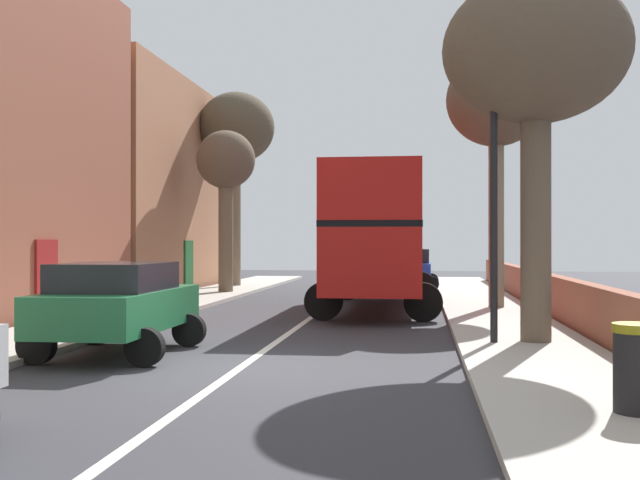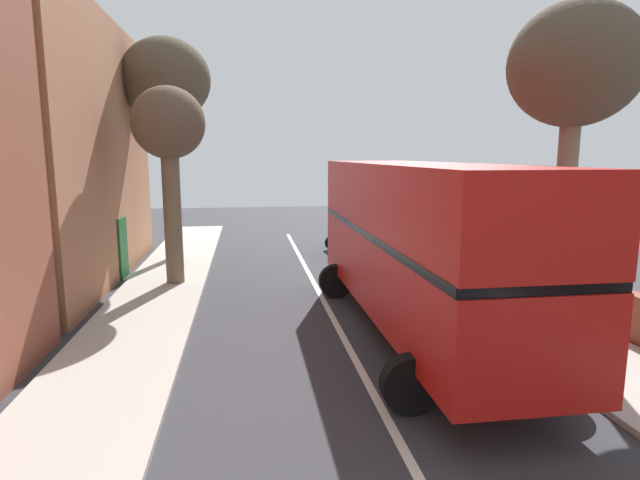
# 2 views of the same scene
# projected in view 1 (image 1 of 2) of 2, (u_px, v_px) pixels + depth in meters

# --- Properties ---
(ground_plane) EXTENTS (84.00, 84.00, 0.00)m
(ground_plane) POSITION_uv_depth(u_px,v_px,m) (242.00, 367.00, 12.43)
(ground_plane) COLOR #333338
(road_centre_line) EXTENTS (0.16, 54.00, 0.01)m
(road_centre_line) POSITION_uv_depth(u_px,v_px,m) (242.00, 366.00, 12.43)
(road_centre_line) COLOR silver
(road_centre_line) RESTS_ON ground
(sidewalk_right) EXTENTS (2.60, 60.00, 0.12)m
(sidewalk_right) POSITION_uv_depth(u_px,v_px,m) (551.00, 369.00, 11.81)
(sidewalk_right) COLOR #B2ADA3
(sidewalk_right) RESTS_ON ground
(double_decker_bus) EXTENTS (3.58, 10.38, 4.06)m
(double_decker_bus) POSITION_uv_depth(u_px,v_px,m) (380.00, 232.00, 23.08)
(double_decker_bus) COLOR #B51613
(double_decker_bus) RESTS_ON ground
(parked_car_green_left_2) EXTENTS (2.52, 3.94, 1.67)m
(parked_car_green_left_2) POSITION_uv_depth(u_px,v_px,m) (118.00, 302.00, 13.66)
(parked_car_green_left_2) COLOR #1E6038
(parked_car_green_left_2) RESTS_ON ground
(parked_car_blue_right_5) EXTENTS (2.55, 4.12, 1.74)m
(parked_car_blue_right_5) POSITION_uv_depth(u_px,v_px,m) (410.00, 267.00, 32.72)
(parked_car_blue_right_5) COLOR #1E389E
(parked_car_blue_right_5) RESTS_ON ground
(street_tree_right_1) EXTENTS (2.93, 2.93, 7.49)m
(street_tree_right_1) POSITION_uv_depth(u_px,v_px,m) (496.00, 105.00, 22.39)
(street_tree_right_1) COLOR #7A6B56
(street_tree_right_1) RESTS_ON sidewalk_right
(street_tree_left_2) EXTENTS (2.28, 2.28, 6.24)m
(street_tree_left_2) POSITION_uv_depth(u_px,v_px,m) (226.00, 168.00, 29.49)
(street_tree_left_2) COLOR brown
(street_tree_left_2) RESTS_ON sidewalk_left
(street_tree_right_3) EXTENTS (3.58, 3.58, 7.08)m
(street_tree_right_3) POSITION_uv_depth(u_px,v_px,m) (536.00, 56.00, 14.69)
(street_tree_right_3) COLOR brown
(street_tree_right_3) RESTS_ON sidewalk_right
(street_tree_left_6) EXTENTS (3.39, 3.39, 8.56)m
(street_tree_left_6) POSITION_uv_depth(u_px,v_px,m) (236.00, 130.00, 33.69)
(street_tree_left_6) COLOR #7A6B56
(street_tree_left_6) RESTS_ON sidewalk_left
(lamppost_right) EXTENTS (0.32, 0.32, 6.31)m
(lamppost_right) POSITION_uv_depth(u_px,v_px,m) (494.00, 150.00, 14.55)
(lamppost_right) COLOR black
(lamppost_right) RESTS_ON sidewalk_right
(litter_bin_right) EXTENTS (0.55, 0.55, 1.00)m
(litter_bin_right) POSITION_uv_depth(u_px,v_px,m) (637.00, 368.00, 8.53)
(litter_bin_right) COLOR black
(litter_bin_right) RESTS_ON sidewalk_right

